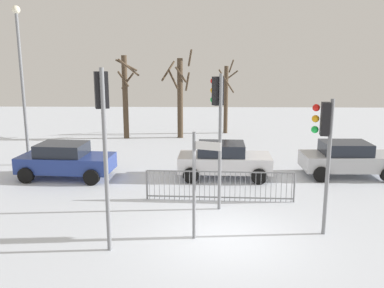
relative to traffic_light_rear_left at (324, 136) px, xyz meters
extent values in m
plane|color=silver|center=(-2.70, -0.31, -2.83)|extent=(60.00, 60.00, 0.00)
cylinder|color=slate|center=(0.15, -0.03, -0.90)|extent=(0.11, 0.11, 3.87)
cube|color=black|center=(-0.01, 0.00, 0.48)|extent=(0.27, 0.35, 0.90)
sphere|color=red|center=(-0.26, 0.04, 0.78)|extent=(0.20, 0.20, 0.20)
sphere|color=orange|center=(-0.26, 0.04, 0.48)|extent=(0.20, 0.20, 0.20)
sphere|color=green|center=(-0.26, 0.04, 0.18)|extent=(0.20, 0.20, 0.20)
cylinder|color=slate|center=(-2.75, 1.85, -0.61)|extent=(0.11, 0.11, 4.45)
cube|color=black|center=(-2.84, 1.99, 1.06)|extent=(0.39, 0.36, 0.90)
sphere|color=red|center=(-2.97, 2.20, 1.36)|extent=(0.20, 0.20, 0.20)
sphere|color=orange|center=(-2.97, 2.20, 1.06)|extent=(0.20, 0.20, 0.20)
sphere|color=green|center=(-2.97, 2.20, 0.76)|extent=(0.20, 0.20, 0.20)
cylinder|color=slate|center=(-5.75, -1.16, -0.48)|extent=(0.11, 0.11, 4.71)
cube|color=black|center=(-5.81, -1.00, 1.33)|extent=(0.38, 0.32, 0.90)
sphere|color=red|center=(-5.90, -0.77, 1.63)|extent=(0.20, 0.20, 0.20)
sphere|color=orange|center=(-5.90, -0.77, 1.33)|extent=(0.20, 0.20, 0.20)
sphere|color=green|center=(-5.90, -0.77, 1.03)|extent=(0.20, 0.20, 0.20)
cylinder|color=slate|center=(-3.55, -0.40, -1.32)|extent=(0.09, 0.09, 3.02)
cube|color=white|center=(-3.17, -0.53, -0.16)|extent=(0.67, 0.26, 0.22)
cube|color=slate|center=(-2.70, 2.66, -1.78)|extent=(5.14, 0.25, 0.04)
cube|color=slate|center=(-2.70, 2.66, -2.71)|extent=(5.14, 0.25, 0.04)
cylinder|color=slate|center=(-5.18, 2.76, -2.31)|extent=(0.02, 0.02, 1.05)
cylinder|color=slate|center=(-5.00, 2.75, -2.31)|extent=(0.02, 0.02, 1.05)
cylinder|color=slate|center=(-4.82, 2.74, -2.31)|extent=(0.02, 0.02, 1.05)
cylinder|color=slate|center=(-4.65, 2.74, -2.31)|extent=(0.02, 0.02, 1.05)
cylinder|color=slate|center=(-4.47, 2.73, -2.31)|extent=(0.02, 0.02, 1.05)
cylinder|color=slate|center=(-4.29, 2.72, -2.31)|extent=(0.02, 0.02, 1.05)
cylinder|color=slate|center=(-4.12, 2.72, -2.31)|extent=(0.02, 0.02, 1.05)
cylinder|color=slate|center=(-3.94, 2.71, -2.31)|extent=(0.02, 0.02, 1.05)
cylinder|color=slate|center=(-3.76, 2.70, -2.31)|extent=(0.02, 0.02, 1.05)
cylinder|color=slate|center=(-3.58, 2.69, -2.31)|extent=(0.02, 0.02, 1.05)
cylinder|color=slate|center=(-3.41, 2.69, -2.31)|extent=(0.02, 0.02, 1.05)
cylinder|color=slate|center=(-3.23, 2.68, -2.31)|extent=(0.02, 0.02, 1.05)
cylinder|color=slate|center=(-3.05, 2.67, -2.31)|extent=(0.02, 0.02, 1.05)
cylinder|color=slate|center=(-2.87, 2.66, -2.31)|extent=(0.02, 0.02, 1.05)
cylinder|color=slate|center=(-2.70, 2.66, -2.31)|extent=(0.02, 0.02, 1.05)
cylinder|color=slate|center=(-2.52, 2.65, -2.31)|extent=(0.02, 0.02, 1.05)
cylinder|color=slate|center=(-2.34, 2.64, -2.31)|extent=(0.02, 0.02, 1.05)
cylinder|color=slate|center=(-2.17, 2.64, -2.31)|extent=(0.02, 0.02, 1.05)
cylinder|color=slate|center=(-1.99, 2.63, -2.31)|extent=(0.02, 0.02, 1.05)
cylinder|color=slate|center=(-1.81, 2.62, -2.31)|extent=(0.02, 0.02, 1.05)
cylinder|color=slate|center=(-1.63, 2.61, -2.31)|extent=(0.02, 0.02, 1.05)
cylinder|color=slate|center=(-1.46, 2.61, -2.31)|extent=(0.02, 0.02, 1.05)
cylinder|color=slate|center=(-1.28, 2.60, -2.31)|extent=(0.02, 0.02, 1.05)
cylinder|color=slate|center=(-1.10, 2.59, -2.31)|extent=(0.02, 0.02, 1.05)
cylinder|color=slate|center=(-0.92, 2.58, -2.31)|extent=(0.02, 0.02, 1.05)
cylinder|color=slate|center=(-0.75, 2.58, -2.31)|extent=(0.02, 0.02, 1.05)
cylinder|color=slate|center=(-0.57, 2.57, -2.31)|extent=(0.02, 0.02, 1.05)
cylinder|color=slate|center=(-0.39, 2.56, -2.31)|extent=(0.02, 0.02, 1.05)
cylinder|color=slate|center=(-0.22, 2.56, -2.31)|extent=(0.02, 0.02, 1.05)
cylinder|color=slate|center=(-5.27, 2.76, -2.31)|extent=(0.06, 0.06, 1.05)
cylinder|color=slate|center=(-0.13, 2.55, -2.31)|extent=(0.06, 0.06, 1.05)
cube|color=silver|center=(-2.37, 5.49, -2.19)|extent=(3.86, 1.85, 0.65)
cube|color=#1E232D|center=(-2.52, 5.50, -1.64)|extent=(1.96, 1.57, 0.55)
cylinder|color=black|center=(-0.99, 6.29, -2.51)|extent=(0.65, 0.25, 0.64)
cylinder|color=black|center=(-1.06, 4.59, -2.51)|extent=(0.65, 0.25, 0.64)
cylinder|color=black|center=(-3.69, 6.40, -2.51)|extent=(0.65, 0.25, 0.64)
cylinder|color=black|center=(-3.76, 4.70, -2.51)|extent=(0.65, 0.25, 0.64)
cube|color=navy|center=(-8.94, 5.28, -2.19)|extent=(3.92, 1.99, 0.65)
cube|color=#1E232D|center=(-9.09, 5.29, -1.64)|extent=(2.01, 1.65, 0.55)
cylinder|color=black|center=(-7.53, 6.02, -2.51)|extent=(0.66, 0.27, 0.64)
cylinder|color=black|center=(-7.66, 4.32, -2.51)|extent=(0.66, 0.27, 0.64)
cylinder|color=black|center=(-10.22, 6.23, -2.51)|extent=(0.66, 0.27, 0.64)
cylinder|color=black|center=(-10.35, 4.54, -2.51)|extent=(0.66, 0.27, 0.64)
cube|color=#B2B5BA|center=(2.83, 5.79, -2.19)|extent=(3.81, 1.72, 0.65)
cube|color=#1E232D|center=(2.68, 5.79, -1.64)|extent=(1.91, 1.51, 0.55)
cylinder|color=black|center=(4.18, 6.65, -2.51)|extent=(0.64, 0.22, 0.64)
cylinder|color=black|center=(1.48, 6.63, -2.51)|extent=(0.64, 0.22, 0.64)
cylinder|color=black|center=(1.49, 4.93, -2.51)|extent=(0.64, 0.22, 0.64)
cylinder|color=slate|center=(-11.41, 7.33, 0.59)|extent=(0.14, 0.14, 6.84)
sphere|color=#F2EACC|center=(-11.41, 7.33, 4.11)|extent=(0.36, 0.36, 0.36)
cylinder|color=#473828|center=(-1.75, 15.65, -0.65)|extent=(0.27, 0.27, 4.37)
cylinder|color=#473828|center=(-1.61, 16.29, 0.72)|extent=(1.35, 0.39, 1.07)
cylinder|color=#473828|center=(-1.43, 15.75, 1.52)|extent=(0.32, 0.73, 0.84)
cylinder|color=#473828|center=(-1.77, 15.18, 0.60)|extent=(1.03, 0.14, 1.50)
cylinder|color=#473828|center=(-4.65, 14.03, -0.40)|extent=(0.35, 0.35, 4.87)
cylinder|color=#473828|center=(-4.04, 14.13, 2.03)|extent=(0.32, 1.30, 1.02)
cylinder|color=#473828|center=(-5.05, 13.75, 0.78)|extent=(0.71, 0.94, 1.10)
cylinder|color=#473828|center=(-5.39, 14.34, 1.27)|extent=(0.76, 1.59, 1.18)
cylinder|color=#473828|center=(-4.20, 14.14, 0.62)|extent=(0.34, 1.02, 1.18)
cylinder|color=#473828|center=(-4.58, 13.73, 1.07)|extent=(0.74, 0.28, 0.97)
cylinder|color=#473828|center=(-7.98, 13.77, -0.31)|extent=(0.33, 0.33, 5.04)
cylinder|color=#473828|center=(-7.62, 13.24, 1.49)|extent=(1.17, 0.86, 1.05)
cylinder|color=#473828|center=(-7.74, 13.20, 1.63)|extent=(1.22, 0.60, 0.73)
cylinder|color=#473828|center=(-8.01, 13.46, 0.82)|extent=(0.71, 0.17, 0.95)
cylinder|color=#473828|center=(-7.87, 14.15, 0.67)|extent=(0.89, 0.36, 1.03)
camera|label=1|loc=(-3.37, -10.99, 2.14)|focal=38.20mm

